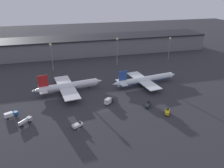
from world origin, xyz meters
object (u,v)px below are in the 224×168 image
service_vehicle_0 (148,105)px  service_vehicle_1 (25,121)px  airplane_1 (145,80)px  service_vehicle_2 (109,101)px  service_vehicle_3 (167,112)px  service_vehicle_5 (78,125)px  service_vehicle_4 (11,114)px  airplane_0 (68,86)px

service_vehicle_0 → service_vehicle_1: 62.26m
airplane_1 → service_vehicle_2: size_ratio=7.83×
service_vehicle_3 → service_vehicle_5: size_ratio=0.97×
service_vehicle_5 → service_vehicle_2: bearing=14.4°
service_vehicle_1 → service_vehicle_5: bearing=-64.5°
service_vehicle_2 → service_vehicle_4: size_ratio=0.93×
service_vehicle_3 → service_vehicle_4: service_vehicle_3 is taller
airplane_1 → service_vehicle_0: 29.88m
airplane_1 → service_vehicle_1: airplane_1 is taller
service_vehicle_3 → service_vehicle_0: bearing=66.8°
service_vehicle_3 → service_vehicle_5: (-45.19, -0.22, -0.02)m
service_vehicle_3 → service_vehicle_4: 78.12m
airplane_0 → airplane_1: (49.70, -1.33, -0.26)m
airplane_0 → service_vehicle_2: airplane_0 is taller
airplane_1 → service_vehicle_1: size_ratio=7.55×
airplane_1 → service_vehicle_0: bearing=-117.3°
service_vehicle_1 → service_vehicle_4: 11.01m
airplane_0 → service_vehicle_0: (39.95, -29.50, -2.37)m
service_vehicle_1 → service_vehicle_5: (23.61, -8.78, -0.25)m
service_vehicle_2 → service_vehicle_3: service_vehicle_2 is taller
airplane_1 → service_vehicle_5: 61.38m
service_vehicle_0 → service_vehicle_3: bearing=-107.5°
service_vehicle_3 → service_vehicle_4: (-76.34, 16.58, 0.26)m
service_vehicle_1 → service_vehicle_5: size_ratio=1.19×
service_vehicle_2 → service_vehicle_5: 26.29m
service_vehicle_0 → service_vehicle_1: bearing=128.1°
airplane_1 → service_vehicle_1: bearing=-166.4°
service_vehicle_3 → service_vehicle_5: service_vehicle_3 is taller
airplane_1 → service_vehicle_0: airplane_1 is taller
service_vehicle_0 → service_vehicle_2: size_ratio=0.91×
airplane_1 → service_vehicle_1: (-71.99, -28.93, -1.85)m
airplane_0 → service_vehicle_4: (-29.84, -22.24, -2.08)m
service_vehicle_4 → service_vehicle_5: service_vehicle_5 is taller
airplane_1 → service_vehicle_4: size_ratio=7.28×
service_vehicle_2 → service_vehicle_3: 31.71m
airplane_1 → service_vehicle_0: (-9.74, -28.17, -2.11)m
service_vehicle_3 → service_vehicle_1: bearing=114.6°
service_vehicle_0 → service_vehicle_5: (-38.65, -9.54, 0.01)m
service_vehicle_2 → service_vehicle_3: (26.16, -17.92, -0.57)m
airplane_0 → service_vehicle_1: airplane_0 is taller
service_vehicle_0 → service_vehicle_4: 70.17m
airplane_1 → service_vehicle_3: bearing=-103.1°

